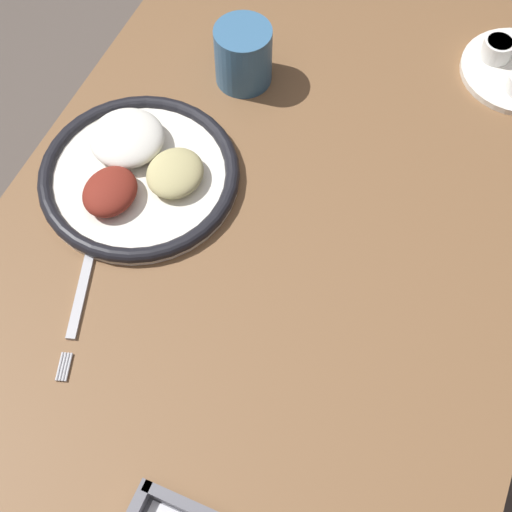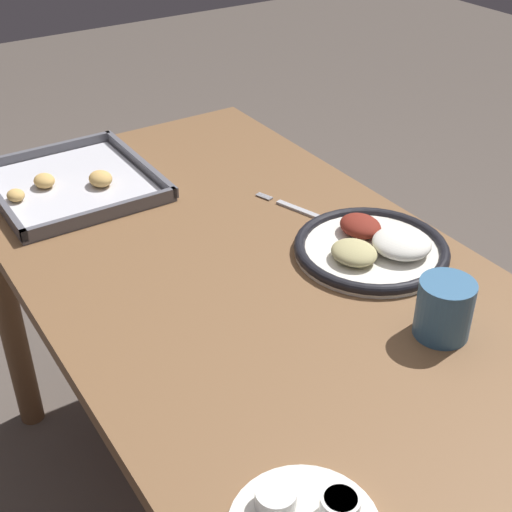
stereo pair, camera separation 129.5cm
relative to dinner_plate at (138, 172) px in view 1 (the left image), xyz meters
name	(u,v)px [view 1 (the left image)]	position (x,y,z in m)	size (l,w,h in m)	color
ground_plane	(251,437)	(0.09, 0.20, -0.72)	(8.00, 8.00, 0.00)	#564C44
dining_table	(248,321)	(0.09, 0.20, -0.12)	(1.28, 0.72, 0.71)	brown
dinner_plate	(138,172)	(0.00, 0.00, 0.00)	(0.27, 0.27, 0.05)	white
fork	(82,291)	(0.18, 0.01, -0.01)	(0.21, 0.08, 0.00)	#B2B2B7
drinking_cup	(243,55)	(-0.22, 0.06, 0.03)	(0.08, 0.08, 0.09)	#38668E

